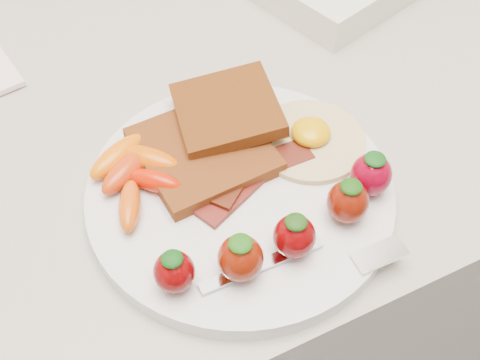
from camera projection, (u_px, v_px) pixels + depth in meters
name	position (u px, v px, depth m)	size (l,w,h in m)	color
counter	(204.00, 295.00, 0.98)	(2.00, 0.60, 0.90)	gray
plate	(240.00, 194.00, 0.53)	(0.27, 0.27, 0.02)	silver
toast_lower	(203.00, 151.00, 0.54)	(0.11, 0.11, 0.01)	#4A210D
toast_upper	(227.00, 110.00, 0.56)	(0.09, 0.09, 0.01)	#4B2907
fried_egg	(310.00, 138.00, 0.56)	(0.13, 0.13, 0.02)	beige
bacon_strips	(248.00, 171.00, 0.53)	(0.12, 0.10, 0.01)	#3B0C0C
baby_carrots	(134.00, 171.00, 0.52)	(0.09, 0.11, 0.02)	#BA3009
strawberries	(294.00, 224.00, 0.48)	(0.22, 0.06, 0.04)	#5C0203
fork	(316.00, 260.00, 0.48)	(0.16, 0.05, 0.00)	silver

